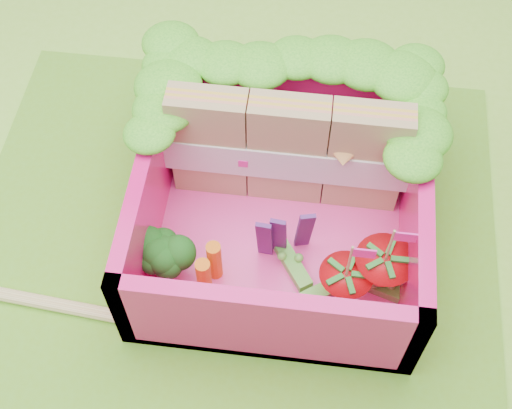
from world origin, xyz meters
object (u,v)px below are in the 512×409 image
object	(u,v)px
strawberry_left	(344,286)
bento_box	(281,204)
strawberry_right	(381,273)
sandwich_stack	(288,150)
broccoli	(163,251)

from	to	relation	value
strawberry_left	bento_box	bearing A→B (deg)	133.34
bento_box	strawberry_right	xyz separation A→B (m)	(0.48, -0.26, -0.08)
bento_box	strawberry_left	size ratio (longest dim) A/B	2.71
sandwich_stack	strawberry_left	distance (m)	0.69
sandwich_stack	strawberry_left	world-z (taller)	sandwich_stack
sandwich_stack	strawberry_left	size ratio (longest dim) A/B	2.42
broccoli	sandwich_stack	bearing A→B (deg)	45.93
strawberry_left	strawberry_right	xyz separation A→B (m)	(0.16, 0.08, 0.01)
strawberry_left	sandwich_stack	bearing A→B (deg)	118.23
sandwich_stack	broccoli	bearing A→B (deg)	-134.07
bento_box	strawberry_left	bearing A→B (deg)	-46.66
broccoli	strawberry_right	distance (m)	0.99
bento_box	broccoli	world-z (taller)	bento_box
bento_box	strawberry_right	bearing A→B (deg)	-28.11
strawberry_left	broccoli	bearing A→B (deg)	176.32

